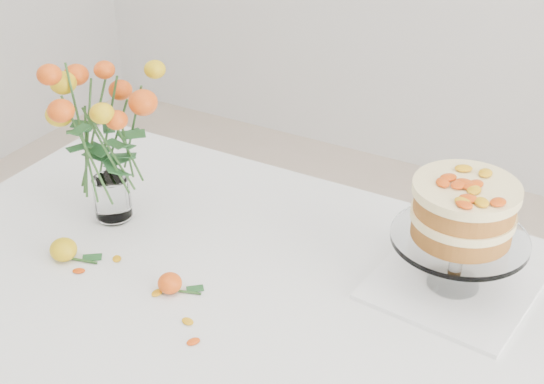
% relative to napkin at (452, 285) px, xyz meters
% --- Properties ---
extents(table, '(1.43, 0.93, 0.76)m').
position_rel_napkin_xyz_m(table, '(-0.37, -0.20, -0.09)').
color(table, tan).
rests_on(table, ground).
extents(napkin, '(0.32, 0.32, 0.01)m').
position_rel_napkin_xyz_m(napkin, '(0.00, 0.00, 0.00)').
color(napkin, white).
rests_on(napkin, table).
extents(cake_stand, '(0.26, 0.26, 0.23)m').
position_rel_napkin_xyz_m(cake_stand, '(0.00, 0.00, 0.16)').
color(cake_stand, silver).
rests_on(cake_stand, napkin).
extents(rose_vase, '(0.28, 0.28, 0.41)m').
position_rel_napkin_xyz_m(rose_vase, '(-0.74, -0.13, 0.24)').
color(rose_vase, silver).
rests_on(rose_vase, table).
extents(loose_rose_near, '(0.10, 0.06, 0.05)m').
position_rel_napkin_xyz_m(loose_rose_near, '(-0.73, -0.30, 0.02)').
color(loose_rose_near, gold).
rests_on(loose_rose_near, table).
extents(loose_rose_far, '(0.08, 0.05, 0.04)m').
position_rel_napkin_xyz_m(loose_rose_far, '(-0.47, -0.28, 0.02)').
color(loose_rose_far, '#D4410A').
rests_on(loose_rose_far, table).
extents(stray_petal_a, '(0.03, 0.02, 0.00)m').
position_rel_napkin_xyz_m(stray_petal_a, '(-0.49, -0.30, -0.00)').
color(stray_petal_a, orange).
rests_on(stray_petal_a, table).
extents(stray_petal_b, '(0.03, 0.02, 0.00)m').
position_rel_napkin_xyz_m(stray_petal_b, '(-0.39, -0.34, -0.00)').
color(stray_petal_b, orange).
rests_on(stray_petal_b, table).
extents(stray_petal_c, '(0.03, 0.02, 0.00)m').
position_rel_napkin_xyz_m(stray_petal_c, '(-0.35, -0.38, -0.00)').
color(stray_petal_c, orange).
rests_on(stray_petal_c, table).
extents(stray_petal_d, '(0.03, 0.02, 0.00)m').
position_rel_napkin_xyz_m(stray_petal_d, '(-0.63, -0.25, -0.00)').
color(stray_petal_d, orange).
rests_on(stray_petal_d, table).
extents(stray_petal_e, '(0.03, 0.02, 0.00)m').
position_rel_napkin_xyz_m(stray_petal_e, '(-0.67, -0.32, -0.00)').
color(stray_petal_e, orange).
rests_on(stray_petal_e, table).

